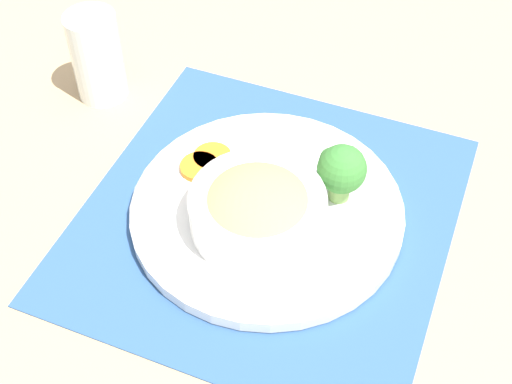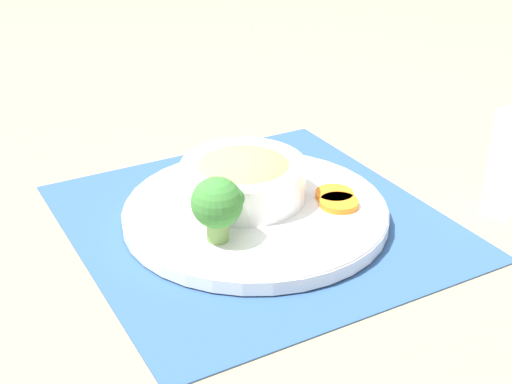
# 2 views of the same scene
# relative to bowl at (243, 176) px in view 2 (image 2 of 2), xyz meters

# --- Properties ---
(ground_plane) EXTENTS (4.00, 4.00, 0.00)m
(ground_plane) POSITION_rel_bowl_xyz_m (-0.00, 0.03, -0.05)
(ground_plane) COLOR tan
(placemat) EXTENTS (0.42, 0.44, 0.00)m
(placemat) POSITION_rel_bowl_xyz_m (-0.00, 0.03, -0.05)
(placemat) COLOR #2D5184
(placemat) RESTS_ON ground_plane
(plate) EXTENTS (0.32, 0.32, 0.02)m
(plate) POSITION_rel_bowl_xyz_m (-0.00, 0.03, -0.03)
(plate) COLOR white
(plate) RESTS_ON placemat
(bowl) EXTENTS (0.15, 0.15, 0.06)m
(bowl) POSITION_rel_bowl_xyz_m (0.00, 0.00, 0.00)
(bowl) COLOR white
(bowl) RESTS_ON plate
(broccoli_floret) EXTENTS (0.06, 0.06, 0.08)m
(broccoli_floret) POSITION_rel_bowl_xyz_m (0.07, 0.08, 0.02)
(broccoli_floret) COLOR #759E51
(broccoli_floret) RESTS_ON plate
(carrot_slice_near) EXTENTS (0.05, 0.05, 0.01)m
(carrot_slice_near) POSITION_rel_bowl_xyz_m (-0.09, 0.08, -0.03)
(carrot_slice_near) COLOR orange
(carrot_slice_near) RESTS_ON plate
(carrot_slice_middle) EXTENTS (0.05, 0.05, 0.01)m
(carrot_slice_middle) POSITION_rel_bowl_xyz_m (-0.10, 0.05, -0.03)
(carrot_slice_middle) COLOR orange
(carrot_slice_middle) RESTS_ON plate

